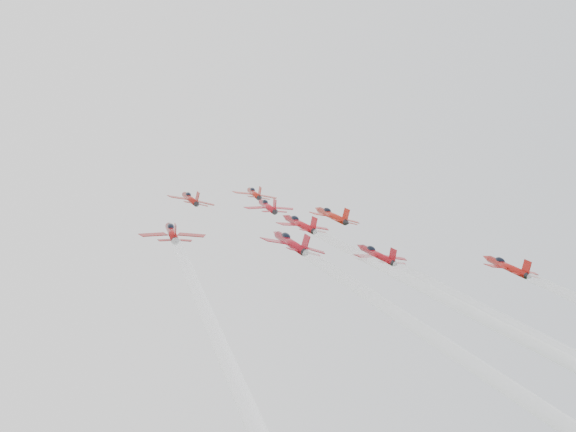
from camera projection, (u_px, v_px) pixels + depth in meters
name	position (u px, v px, depth m)	size (l,w,h in m)	color
jet_lead	(254.00, 193.00, 162.70)	(9.33, 12.05, 7.23)	#A91B10
jet_row2_left	(190.00, 198.00, 141.88)	(8.76, 11.31, 6.78)	maroon
jet_row2_center	(267.00, 206.00, 148.25)	(9.46, 12.22, 7.33)	#B0101D
jet_row2_right	(332.00, 215.00, 150.45)	(10.48, 13.54, 8.12)	#AF1E10
jet_center	(428.00, 308.00, 91.21)	(9.63, 92.34, 51.07)	#AB1019
jet_rear_farleft	(257.00, 344.00, 68.42)	(9.10, 87.23, 48.24)	maroon
jet_rear_left	(463.00, 373.00, 70.07)	(10.30, 98.73, 54.60)	maroon
jet_rear_right	(547.00, 357.00, 79.53)	(8.67, 83.08, 45.94)	maroon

